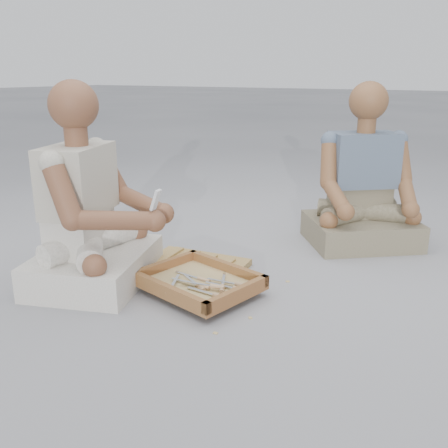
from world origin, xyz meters
The scene contains 29 objects.
ground centered at (0.00, 0.00, 0.00)m, with size 60.00×60.00×0.00m, color #97989D.
carved_panel centered at (-0.27, 0.17, 0.02)m, with size 0.54×0.36×0.04m, color olive.
tool_tray centered at (-0.07, -0.09, 0.06)m, with size 0.62×0.54×0.07m.
chisel_0 centered at (0.14, -0.09, 0.07)m, with size 0.22×0.03×0.02m.
chisel_1 centered at (-0.12, -0.25, 0.07)m, with size 0.10×0.21×0.02m.
chisel_2 centered at (0.05, -0.14, 0.08)m, with size 0.22×0.05×0.02m.
chisel_3 centered at (-0.03, -0.15, 0.07)m, with size 0.22×0.02×0.02m.
chisel_4 centered at (-0.04, -0.14, 0.06)m, with size 0.20×0.13×0.02m.
chisel_5 centered at (0.08, -0.11, 0.07)m, with size 0.12×0.20×0.02m.
chisel_6 centered at (-0.07, -0.07, 0.06)m, with size 0.22×0.04×0.02m.
chisel_7 centered at (0.13, -0.05, 0.08)m, with size 0.22×0.04×0.02m.
chisel_8 centered at (0.10, -0.20, 0.07)m, with size 0.22×0.03×0.02m.
wood_chip_0 centered at (0.17, 0.10, 0.00)m, with size 0.02×0.01×0.00m, color tan.
wood_chip_1 centered at (0.21, -0.39, 0.00)m, with size 0.02×0.01×0.00m, color tan.
wood_chip_2 centered at (0.10, 0.04, 0.00)m, with size 0.02×0.01×0.00m, color tan.
wood_chip_3 centered at (-0.26, -0.20, 0.00)m, with size 0.02×0.01×0.00m, color tan.
wood_chip_4 centered at (-0.33, -0.04, 0.00)m, with size 0.02×0.01×0.00m, color tan.
wood_chip_5 centered at (-0.32, 0.00, 0.00)m, with size 0.02×0.01×0.00m, color tan.
wood_chip_6 centered at (0.27, -0.20, 0.00)m, with size 0.02×0.01×0.00m, color tan.
wood_chip_7 centered at (-0.40, -0.07, 0.00)m, with size 0.02×0.01×0.00m, color tan.
wood_chip_8 centered at (0.18, 0.15, 0.00)m, with size 0.02×0.01×0.00m, color tan.
wood_chip_9 centered at (0.07, 0.11, 0.00)m, with size 0.02×0.01×0.00m, color tan.
wood_chip_10 centered at (-0.40, 0.07, 0.00)m, with size 0.02×0.01×0.00m, color tan.
wood_chip_11 centered at (-0.23, 0.07, 0.00)m, with size 0.02×0.01×0.00m, color tan.
wood_chip_12 centered at (-0.06, 0.22, 0.00)m, with size 0.02×0.01×0.00m, color tan.
wood_chip_13 centered at (0.25, 0.26, 0.00)m, with size 0.02×0.01×0.00m, color tan.
craftsman centered at (-0.61, -0.25, 0.35)m, with size 0.77×0.79×1.02m.
companion centered at (0.39, 1.07, 0.33)m, with size 0.82×0.80×1.00m.
mobile_phone centered at (-0.24, -0.19, 0.48)m, with size 0.05×0.05×0.10m.
Camera 1 is at (1.19, -1.97, 1.05)m, focal length 40.00 mm.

